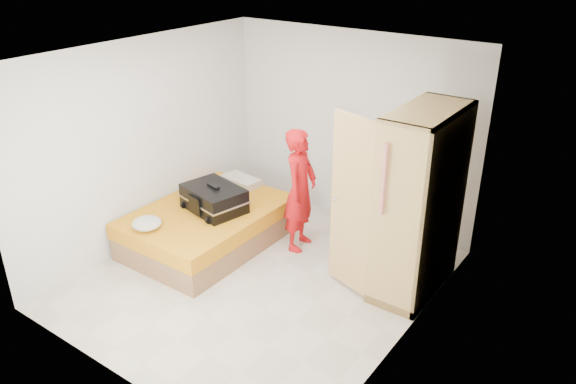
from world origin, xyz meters
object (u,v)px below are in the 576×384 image
Objects in this scene: person at (300,190)px; round_cushion at (147,223)px; wardrobe at (414,208)px; suitcase at (214,199)px; bed at (208,226)px.

person is 1.89m from round_cushion.
wardrobe is 2.37× the size of suitcase.
bed is 0.96× the size of wardrobe.
person is at bearing 49.48° from round_cushion.
suitcase is 0.89m from round_cushion.
bed is at bearing -133.80° from suitcase.
wardrobe is at bearing 26.01° from suitcase.
round_cushion reaches higher than bed.
person is at bearing 46.11° from suitcase.
wardrobe reaches higher than suitcase.
round_cushion is at bearing -152.97° from wardrobe.
wardrobe is 2.51m from suitcase.
person is (-1.51, 0.04, -0.21)m from wardrobe.
bed is 0.41m from suitcase.
bed is at bearing 111.27° from person.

